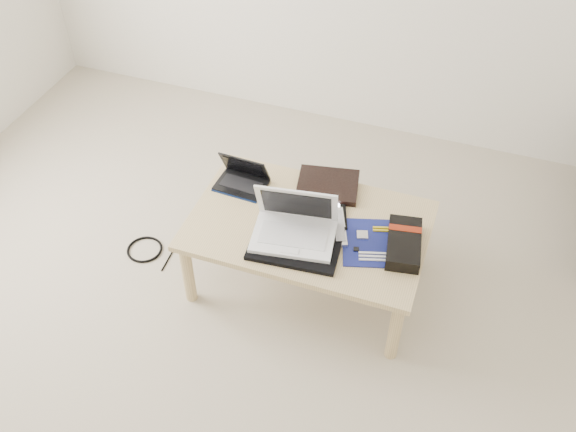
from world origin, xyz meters
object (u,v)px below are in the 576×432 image
(netbook, at_px, (242,179))
(coffee_table, at_px, (308,231))
(gpu_box, at_px, (404,244))
(white_laptop, at_px, (295,225))

(netbook, bearing_deg, coffee_table, -21.14)
(coffee_table, xyz_separation_m, gpu_box, (0.45, -0.01, 0.08))
(netbook, height_order, gpu_box, netbook)
(coffee_table, height_order, netbook, netbook)
(coffee_table, relative_size, white_laptop, 2.75)
(coffee_table, bearing_deg, netbook, 158.86)
(coffee_table, relative_size, netbook, 4.39)
(coffee_table, distance_m, white_laptop, 0.16)
(coffee_table, distance_m, gpu_box, 0.45)
(netbook, xyz_separation_m, white_laptop, (0.36, -0.25, 0.04))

